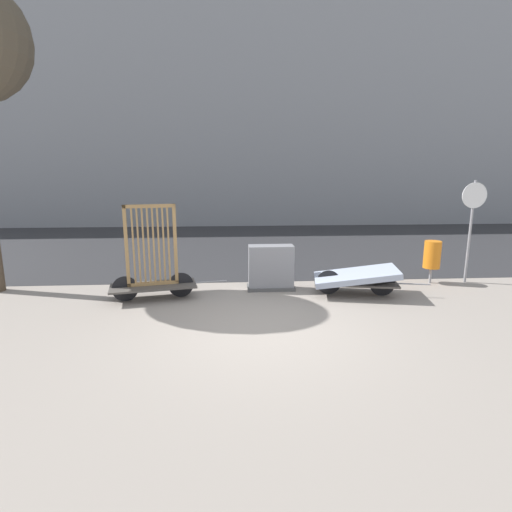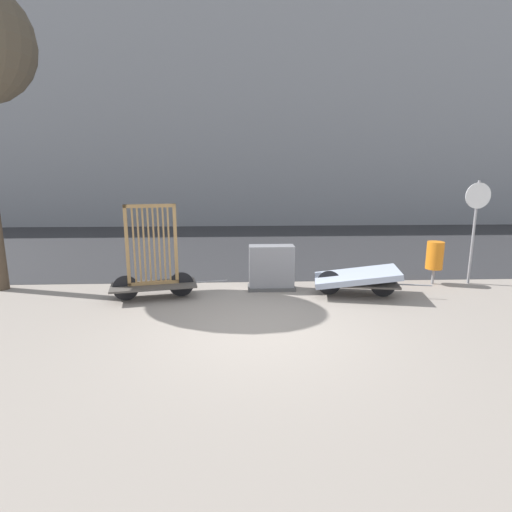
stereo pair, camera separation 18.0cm
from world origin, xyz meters
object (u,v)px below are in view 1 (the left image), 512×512
object	(u,v)px
utility_cabinet	(271,269)
trash_bin	(432,255)
bike_cart_with_mattress	(356,277)
bike_cart_with_bedframe	(153,270)
sign_post	(472,216)

from	to	relation	value
utility_cabinet	trash_bin	distance (m)	3.95
trash_bin	bike_cart_with_mattress	bearing A→B (deg)	-158.68
bike_cart_with_bedframe	trash_bin	world-z (taller)	bike_cart_with_bedframe
bike_cart_with_mattress	utility_cabinet	distance (m)	1.89
bike_cart_with_bedframe	sign_post	world-z (taller)	sign_post
bike_cart_with_bedframe	bike_cart_with_mattress	size ratio (longest dim) A/B	0.99
bike_cart_with_bedframe	utility_cabinet	world-z (taller)	bike_cart_with_bedframe
trash_bin	utility_cabinet	bearing A→B (deg)	-175.90
bike_cart_with_mattress	utility_cabinet	world-z (taller)	utility_cabinet
utility_cabinet	trash_bin	world-z (taller)	trash_bin
utility_cabinet	sign_post	distance (m)	4.96
trash_bin	sign_post	distance (m)	1.28
bike_cart_with_mattress	utility_cabinet	xyz separation A→B (m)	(-1.81, 0.55, 0.07)
bike_cart_with_mattress	trash_bin	xyz separation A→B (m)	(2.13, 0.83, 0.30)
bike_cart_with_mattress	sign_post	distance (m)	3.35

